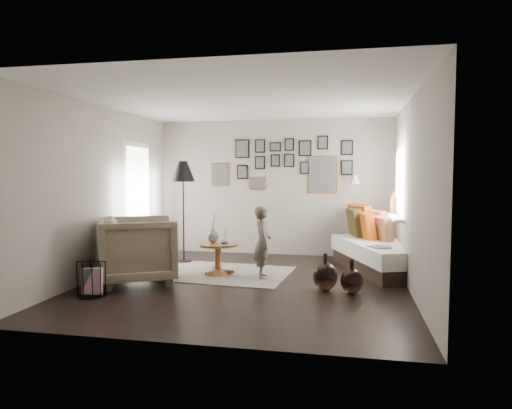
% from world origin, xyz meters
% --- Properties ---
extents(ground, '(4.80, 4.80, 0.00)m').
position_xyz_m(ground, '(0.00, 0.00, 0.00)').
color(ground, black).
rests_on(ground, ground).
extents(wall_back, '(4.50, 0.00, 4.50)m').
position_xyz_m(wall_back, '(0.00, 2.40, 1.30)').
color(wall_back, gray).
rests_on(wall_back, ground).
extents(wall_front, '(4.50, 0.00, 4.50)m').
position_xyz_m(wall_front, '(0.00, -2.40, 1.30)').
color(wall_front, gray).
rests_on(wall_front, ground).
extents(wall_left, '(0.00, 4.80, 4.80)m').
position_xyz_m(wall_left, '(-2.25, 0.00, 1.30)').
color(wall_left, gray).
rests_on(wall_left, ground).
extents(wall_right, '(0.00, 4.80, 4.80)m').
position_xyz_m(wall_right, '(2.25, 0.00, 1.30)').
color(wall_right, gray).
rests_on(wall_right, ground).
extents(ceiling, '(4.80, 4.80, 0.00)m').
position_xyz_m(ceiling, '(0.00, 0.00, 2.60)').
color(ceiling, white).
rests_on(ceiling, wall_back).
extents(door_left, '(0.00, 2.14, 2.14)m').
position_xyz_m(door_left, '(-2.23, 1.20, 1.05)').
color(door_left, white).
rests_on(door_left, wall_left).
extents(window_right, '(0.15, 1.32, 1.30)m').
position_xyz_m(window_right, '(2.18, 1.34, 0.93)').
color(window_right, white).
rests_on(window_right, wall_right).
extents(gallery_wall, '(2.74, 0.03, 1.08)m').
position_xyz_m(gallery_wall, '(0.29, 2.38, 1.74)').
color(gallery_wall, brown).
rests_on(gallery_wall, wall_back).
extents(wall_sconce, '(0.18, 0.36, 0.16)m').
position_xyz_m(wall_sconce, '(1.55, 2.13, 1.46)').
color(wall_sconce, white).
rests_on(wall_sconce, wall_back).
extents(rug, '(2.27, 1.68, 0.01)m').
position_xyz_m(rug, '(-0.54, 0.54, 0.01)').
color(rug, beige).
rests_on(rug, ground).
extents(pedestal_table, '(0.63, 0.63, 0.49)m').
position_xyz_m(pedestal_table, '(-0.54, 0.44, 0.23)').
color(pedestal_table, brown).
rests_on(pedestal_table, ground).
extents(vase, '(0.18, 0.18, 0.45)m').
position_xyz_m(vase, '(-0.62, 0.46, 0.63)').
color(vase, black).
rests_on(vase, pedestal_table).
extents(candles, '(0.11, 0.11, 0.23)m').
position_xyz_m(candles, '(-0.43, 0.44, 0.60)').
color(candles, black).
rests_on(candles, pedestal_table).
extents(daybed, '(1.59, 2.26, 1.03)m').
position_xyz_m(daybed, '(1.94, 1.28, 0.32)').
color(daybed, black).
rests_on(daybed, ground).
extents(magazine_on_daybed, '(0.36, 0.39, 0.02)m').
position_xyz_m(magazine_on_daybed, '(1.89, 0.63, 0.48)').
color(magazine_on_daybed, black).
rests_on(magazine_on_daybed, daybed).
extents(armchair, '(1.42, 1.41, 0.96)m').
position_xyz_m(armchair, '(-1.53, -0.27, 0.48)').
color(armchair, '#74664E').
rests_on(armchair, ground).
extents(armchair_cushion, '(0.59, 0.60, 0.20)m').
position_xyz_m(armchair_cushion, '(-1.50, -0.22, 0.48)').
color(armchair_cushion, silver).
rests_on(armchair_cushion, armchair).
extents(floor_lamp, '(0.42, 0.42, 1.79)m').
position_xyz_m(floor_lamp, '(-1.42, 1.29, 1.54)').
color(floor_lamp, black).
rests_on(floor_lamp, ground).
extents(magazine_basket, '(0.44, 0.44, 0.45)m').
position_xyz_m(magazine_basket, '(-1.79, -1.07, 0.22)').
color(magazine_basket, black).
rests_on(magazine_basket, ground).
extents(demijohn_large, '(0.33, 0.33, 0.50)m').
position_xyz_m(demijohn_large, '(1.14, -0.19, 0.19)').
color(demijohn_large, black).
rests_on(demijohn_large, ground).
extents(demijohn_small, '(0.29, 0.29, 0.46)m').
position_xyz_m(demijohn_small, '(1.49, -0.31, 0.17)').
color(demijohn_small, black).
rests_on(demijohn_small, ground).
extents(child, '(0.36, 0.45, 1.09)m').
position_xyz_m(child, '(0.18, 0.34, 0.54)').
color(child, '#564B44').
rests_on(child, ground).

